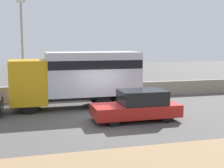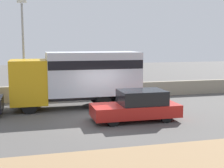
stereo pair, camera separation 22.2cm
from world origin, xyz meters
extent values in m
plane|color=#514F4C|center=(0.00, 0.00, 0.00)|extent=(80.00, 80.00, 0.00)
cube|color=gray|center=(0.00, 5.58, 0.50)|extent=(60.00, 0.35, 1.01)
cylinder|color=gray|center=(-4.10, 5.19, 3.07)|extent=(0.14, 0.14, 6.15)
cube|color=beige|center=(-4.10, 5.19, 6.30)|extent=(0.56, 0.28, 0.20)
cube|color=gold|center=(-3.83, 2.98, 1.61)|extent=(1.99, 2.39, 2.43)
cube|color=black|center=(-4.81, 2.98, 2.09)|extent=(0.06, 2.04, 1.07)
cube|color=#2D2D33|center=(-0.17, 2.98, 0.65)|extent=(5.35, 1.37, 0.25)
cube|color=silver|center=(-0.17, 2.98, 2.01)|extent=(5.35, 2.49, 2.46)
cube|color=black|center=(-0.17, 2.98, 2.56)|extent=(5.32, 2.51, 0.49)
cylinder|color=black|center=(-3.83, 1.95, 0.44)|extent=(0.88, 0.28, 0.88)
cylinder|color=black|center=(-3.83, 4.01, 0.44)|extent=(0.88, 0.28, 0.88)
cylinder|color=black|center=(1.30, 1.95, 0.44)|extent=(0.88, 0.28, 0.88)
cylinder|color=black|center=(1.30, 4.01, 0.44)|extent=(0.88, 0.28, 0.88)
cylinder|color=black|center=(0.24, 1.95, 0.44)|extent=(0.88, 0.28, 0.88)
cylinder|color=black|center=(0.24, 4.01, 0.44)|extent=(0.88, 0.28, 0.88)
cube|color=#B21E19|center=(1.17, -0.83, 0.51)|extent=(4.24, 1.79, 0.59)
cube|color=black|center=(1.51, -0.83, 1.15)|extent=(2.20, 1.64, 0.68)
cylinder|color=black|center=(-0.14, -1.61, 0.29)|extent=(0.58, 0.20, 0.58)
cylinder|color=black|center=(-0.14, -0.06, 0.29)|extent=(0.58, 0.20, 0.58)
cylinder|color=black|center=(2.49, -1.61, 0.29)|extent=(0.58, 0.20, 0.58)
cylinder|color=black|center=(2.49, -0.06, 0.29)|extent=(0.58, 0.20, 0.58)
camera|label=1|loc=(-3.86, -14.90, 3.80)|focal=50.00mm
camera|label=2|loc=(-3.65, -14.96, 3.80)|focal=50.00mm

